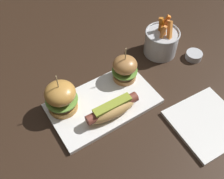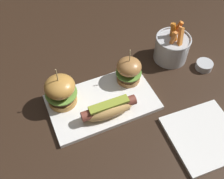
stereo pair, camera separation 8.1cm
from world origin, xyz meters
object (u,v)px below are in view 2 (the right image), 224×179
at_px(hot_dog, 110,109).
at_px(slider_right, 129,70).
at_px(slider_left, 61,91).
at_px(sauce_ramekin, 205,66).
at_px(platter_main, 102,102).
at_px(side_plate, 204,136).
at_px(fries_bucket, 172,47).

height_order(hot_dog, slider_right, slider_right).
xyz_separation_m(slider_left, sauce_ramekin, (0.49, -0.05, -0.05)).
bearing_deg(platter_main, hot_dog, -87.65).
relative_size(platter_main, sauce_ramekin, 5.70).
bearing_deg(side_plate, hot_dog, 141.56).
bearing_deg(platter_main, slider_right, 22.86).
distance_m(slider_right, sauce_ramekin, 0.28).
bearing_deg(hot_dog, platter_main, 92.35).
distance_m(hot_dog, fries_bucket, 0.33).
height_order(slider_left, side_plate, slider_left).
bearing_deg(slider_right, fries_bucket, 13.22).
xyz_separation_m(slider_left, side_plate, (0.33, -0.28, -0.06)).
distance_m(platter_main, slider_left, 0.13).
distance_m(slider_left, sauce_ramekin, 0.50).
bearing_deg(slider_right, hot_dog, -137.74).
distance_m(fries_bucket, sauce_ramekin, 0.13).
bearing_deg(fries_bucket, side_plate, -104.20).
xyz_separation_m(platter_main, side_plate, (0.22, -0.23, -0.00)).
xyz_separation_m(slider_right, fries_bucket, (0.19, 0.04, -0.01)).
bearing_deg(slider_left, platter_main, -23.86).
bearing_deg(fries_bucket, slider_left, -174.12).
bearing_deg(platter_main, fries_bucket, 16.95).
relative_size(slider_right, fries_bucket, 0.92).
bearing_deg(fries_bucket, platter_main, -163.05).
bearing_deg(side_plate, fries_bucket, 75.80).
relative_size(hot_dog, slider_left, 1.17).
height_order(slider_left, sauce_ramekin, slider_left).
distance_m(hot_dog, sauce_ramekin, 0.38).
xyz_separation_m(platter_main, slider_right, (0.11, 0.05, 0.05)).
distance_m(slider_left, side_plate, 0.43).
height_order(platter_main, slider_right, slider_right).
xyz_separation_m(slider_right, side_plate, (0.11, -0.27, -0.05)).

